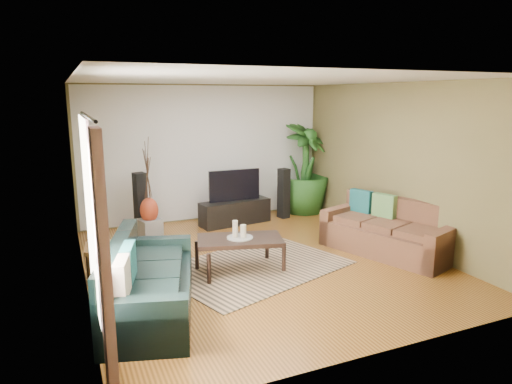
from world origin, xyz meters
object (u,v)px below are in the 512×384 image
sofa_left (151,277)px  vase (149,210)px  speaker_left (141,203)px  speaker_right (284,193)px  coffee_table (240,254)px  tv_stand (235,212)px  pedestal (150,229)px  potted_plant (305,168)px  sofa_right (388,227)px  television (234,185)px  side_table (104,263)px

sofa_left → vase: (0.50, 2.83, 0.09)m
speaker_left → sofa_left: bearing=-110.8°
speaker_left → speaker_right: size_ratio=1.08×
coffee_table → tv_stand: 2.47m
tv_stand → coffee_table: bearing=-117.3°
speaker_right → pedestal: size_ratio=2.93×
potted_plant → speaker_right: bearing=-157.8°
sofa_right → speaker_left: bearing=-148.1°
coffee_table → pedestal: coffee_table is taller
tv_stand → television: television is taller
speaker_right → pedestal: (-2.80, -0.31, -0.34)m
vase → coffee_table: bearing=-66.4°
side_table → television: bearing=36.1°
potted_plant → vase: size_ratio=4.30×
speaker_right → side_table: speaker_right is taller
vase → side_table: vase is taller
tv_stand → speaker_left: size_ratio=1.26×
television → speaker_left: (-1.78, 0.16, -0.22)m
tv_stand → television: 0.54m
vase → tv_stand: bearing=9.1°
television → sofa_right: bearing=-57.8°
coffee_table → tv_stand: bearing=86.2°
pedestal → potted_plant: bearing=9.4°
tv_stand → speaker_right: speaker_right is taller
sofa_left → television: (2.22, 3.12, 0.35)m
vase → speaker_right: bearing=6.3°
television → speaker_left: size_ratio=0.93×
speaker_left → pedestal: bearing=-94.5°
pedestal → side_table: bearing=-119.6°
sofa_right → vase: 4.05m
sofa_left → tv_stand: 3.82m
sofa_right → side_table: 4.32m
sofa_right → television: 3.07m
sofa_right → side_table: size_ratio=4.09×
coffee_table → vase: (-0.90, 2.06, 0.27)m
tv_stand → pedestal: (-1.71, -0.27, -0.06)m
potted_plant → side_table: (-4.35, -2.20, -0.72)m
sofa_right → speaker_left: 4.37m
vase → sofa_right: bearing=-34.5°
tv_stand → vase: (-1.71, -0.27, 0.28)m
tv_stand → speaker_right: size_ratio=1.37×
vase → side_table: bearing=-119.6°
coffee_table → side_table: bearing=-177.8°
speaker_left → pedestal: (0.07, -0.45, -0.38)m
pedestal → side_table: size_ratio=0.71×
tv_stand → television: (0.00, 0.02, 0.54)m
sofa_left → speaker_left: (0.44, 3.28, 0.13)m
sofa_right → coffee_table: bearing=-114.6°
sofa_left → coffee_table: (1.41, 0.77, -0.18)m
coffee_table → speaker_right: speaker_right is taller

